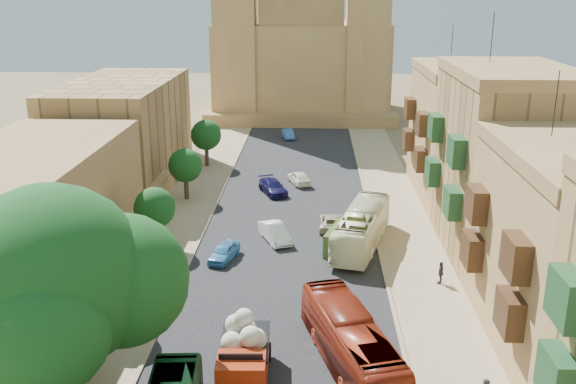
# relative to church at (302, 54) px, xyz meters

# --- Properties ---
(road_surface) EXTENTS (14.00, 140.00, 0.01)m
(road_surface) POSITION_rel_church_xyz_m (0.00, -48.61, -9.51)
(road_surface) COLOR black
(road_surface) RESTS_ON ground
(sidewalk_east) EXTENTS (5.00, 140.00, 0.01)m
(sidewalk_east) POSITION_rel_church_xyz_m (9.50, -48.61, -9.51)
(sidewalk_east) COLOR #9A8565
(sidewalk_east) RESTS_ON ground
(sidewalk_west) EXTENTS (5.00, 140.00, 0.01)m
(sidewalk_west) POSITION_rel_church_xyz_m (-9.50, -48.61, -9.51)
(sidewalk_west) COLOR #9A8565
(sidewalk_west) RESTS_ON ground
(kerb_east) EXTENTS (0.25, 140.00, 0.12)m
(kerb_east) POSITION_rel_church_xyz_m (7.00, -48.61, -9.46)
(kerb_east) COLOR #9A8565
(kerb_east) RESTS_ON ground
(kerb_west) EXTENTS (0.25, 140.00, 0.12)m
(kerb_west) POSITION_rel_church_xyz_m (-7.00, -48.61, -9.46)
(kerb_west) COLOR #9A8565
(kerb_west) RESTS_ON ground
(townhouse_b) EXTENTS (9.00, 14.00, 14.90)m
(townhouse_b) POSITION_rel_church_xyz_m (15.95, -67.61, -3.86)
(townhouse_b) COLOR #A57D4A
(townhouse_b) RESTS_ON ground
(townhouse_c) EXTENTS (9.00, 14.00, 17.40)m
(townhouse_c) POSITION_rel_church_xyz_m (15.95, -53.61, -2.61)
(townhouse_c) COLOR #B08550
(townhouse_c) RESTS_ON ground
(townhouse_d) EXTENTS (9.00, 14.00, 15.90)m
(townhouse_d) POSITION_rel_church_xyz_m (15.95, -39.61, -3.36)
(townhouse_d) COLOR #A57D4A
(townhouse_d) RESTS_ON ground
(west_wall) EXTENTS (1.00, 40.00, 1.80)m
(west_wall) POSITION_rel_church_xyz_m (-12.50, -58.61, -8.62)
(west_wall) COLOR #A57D4A
(west_wall) RESTS_ON ground
(west_building_low) EXTENTS (10.00, 28.00, 8.40)m
(west_building_low) POSITION_rel_church_xyz_m (-18.00, -60.61, -5.32)
(west_building_low) COLOR olive
(west_building_low) RESTS_ON ground
(west_building_mid) EXTENTS (10.00, 22.00, 10.00)m
(west_building_mid) POSITION_rel_church_xyz_m (-18.00, -34.61, -4.52)
(west_building_mid) COLOR #B08550
(west_building_mid) RESTS_ON ground
(church) EXTENTS (28.00, 22.50, 36.30)m
(church) POSITION_rel_church_xyz_m (0.00, 0.00, 0.00)
(church) COLOR #A57D4A
(church) RESTS_ON ground
(ficus_tree) EXTENTS (11.14, 10.25, 11.14)m
(ficus_tree) POSITION_rel_church_xyz_m (-9.40, -74.61, -2.93)
(ficus_tree) COLOR #392B1C
(ficus_tree) RESTS_ON ground
(street_tree_a) EXTENTS (3.10, 3.10, 4.76)m
(street_tree_a) POSITION_rel_church_xyz_m (-10.00, -66.61, -6.33)
(street_tree_a) COLOR #392B1C
(street_tree_a) RESTS_ON ground
(street_tree_b) EXTENTS (3.14, 3.14, 4.83)m
(street_tree_b) POSITION_rel_church_xyz_m (-10.00, -54.61, -6.29)
(street_tree_b) COLOR #392B1C
(street_tree_b) RESTS_ON ground
(street_tree_c) EXTENTS (3.17, 3.17, 4.88)m
(street_tree_c) POSITION_rel_church_xyz_m (-10.00, -42.61, -6.25)
(street_tree_c) COLOR #392B1C
(street_tree_c) RESTS_ON ground
(street_tree_d) EXTENTS (3.39, 3.39, 5.22)m
(street_tree_d) POSITION_rel_church_xyz_m (-10.00, -30.61, -6.02)
(street_tree_d) COLOR #392B1C
(street_tree_d) RESTS_ON ground
(red_truck) EXTENTS (2.81, 6.60, 3.80)m
(red_truck) POSITION_rel_church_xyz_m (-1.42, -72.31, -7.85)
(red_truck) COLOR #9D270C
(red_truck) RESTS_ON ground
(olive_pickup) EXTENTS (3.04, 4.64, 1.77)m
(olive_pickup) POSITION_rel_church_xyz_m (4.22, -54.46, -8.65)
(olive_pickup) COLOR #415B22
(olive_pickup) RESTS_ON ground
(bus_red_east) EXTENTS (5.39, 10.89, 2.96)m
(bus_red_east) POSITION_rel_church_xyz_m (4.00, -70.39, -8.04)
(bus_red_east) COLOR maroon
(bus_red_east) RESTS_ON ground
(bus_cream_east) EXTENTS (5.37, 11.29, 3.06)m
(bus_cream_east) POSITION_rel_church_xyz_m (5.70, -53.64, -7.98)
(bus_cream_east) COLOR #F1F0C5
(bus_cream_east) RESTS_ON ground
(car_blue_a) EXTENTS (2.35, 3.87, 1.23)m
(car_blue_a) POSITION_rel_church_xyz_m (-4.53, -56.67, -8.90)
(car_blue_a) COLOR #3C8AC2
(car_blue_a) RESTS_ON ground
(car_white_a) EXTENTS (3.01, 4.49, 1.40)m
(car_white_a) POSITION_rel_church_xyz_m (-1.02, -52.83, -8.81)
(car_white_a) COLOR white
(car_white_a) RESTS_ON ground
(car_cream) EXTENTS (2.01, 4.19, 1.15)m
(car_cream) POSITION_rel_church_xyz_m (3.47, -49.88, -8.94)
(car_cream) COLOR #C1AF92
(car_cream) RESTS_ON ground
(car_dkblue) EXTENTS (3.49, 4.96, 1.33)m
(car_dkblue) POSITION_rel_church_xyz_m (-1.95, -40.61, -8.85)
(car_dkblue) COLOR #110F41
(car_dkblue) RESTS_ON ground
(car_white_b) EXTENTS (2.77, 4.21, 1.33)m
(car_white_b) POSITION_rel_church_xyz_m (0.50, -37.29, -8.85)
(car_white_b) COLOR white
(car_white_b) RESTS_ON ground
(car_blue_b) EXTENTS (1.97, 3.84, 1.21)m
(car_blue_b) POSITION_rel_church_xyz_m (-1.46, -16.62, -8.91)
(car_blue_b) COLOR #3970B9
(car_blue_b) RESTS_ON ground
(pedestrian_c) EXTENTS (0.69, 1.00, 1.58)m
(pedestrian_c) POSITION_rel_church_xyz_m (10.60, -60.03, -8.72)
(pedestrian_c) COLOR #35353E
(pedestrian_c) RESTS_ON ground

